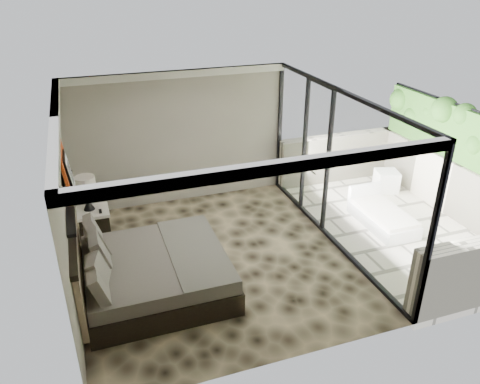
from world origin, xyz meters
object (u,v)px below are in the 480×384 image
object	(u,v)px
nightstand	(94,221)
lounger	(382,216)
ottoman	(386,181)
bed	(149,272)
table_lamp	(86,189)

from	to	relation	value
nightstand	lounger	bearing A→B (deg)	8.69
ottoman	lounger	bearing A→B (deg)	-127.79
lounger	nightstand	bearing A→B (deg)	165.28
bed	ottoman	distance (m)	5.95
table_lamp	nightstand	bearing A→B (deg)	-45.50
bed	ottoman	world-z (taller)	bed
bed	nightstand	distance (m)	2.18
nightstand	ottoman	xyz separation A→B (m)	(6.35, -0.18, -0.05)
ottoman	nightstand	bearing A→B (deg)	178.41
nightstand	ottoman	size ratio (longest dim) A/B	1.22
bed	nightstand	bearing A→B (deg)	108.87
bed	table_lamp	distance (m)	2.32
nightstand	table_lamp	bearing A→B (deg)	158.31
bed	table_lamp	bearing A→B (deg)	109.73
bed	ottoman	bearing A→B (deg)	18.48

